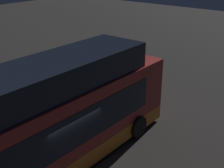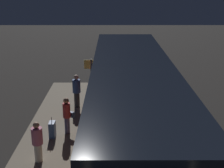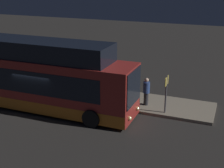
% 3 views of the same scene
% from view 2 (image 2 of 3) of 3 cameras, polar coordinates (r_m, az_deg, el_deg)
% --- Properties ---
extents(bus_lead, '(12.45, 2.85, 4.31)m').
position_cam_2_polar(bus_lead, '(10.35, 3.40, -8.48)').
color(bus_lead, maroon).
rests_on(bus_lead, ground).
extents(passenger_boarding, '(0.57, 0.57, 1.78)m').
position_cam_2_polar(passenger_boarding, '(16.57, -6.50, -1.06)').
color(passenger_boarding, '#2D2D33').
rests_on(passenger_boarding, platform).
extents(passenger_waiting, '(0.58, 0.54, 1.66)m').
position_cam_2_polar(passenger_waiting, '(13.79, -8.23, -5.45)').
color(passenger_waiting, '#4C476B').
rests_on(passenger_waiting, platform).
extents(passenger_with_bags, '(0.63, 0.48, 1.60)m').
position_cam_2_polar(passenger_with_bags, '(11.94, -13.48, -10.03)').
color(passenger_with_bags, silver).
rests_on(passenger_with_bags, platform).
extents(suitcase, '(0.43, 0.25, 0.94)m').
position_cam_2_polar(suitcase, '(13.76, -10.87, -8.19)').
color(suitcase, '#334C7F').
rests_on(suitcase, platform).
extents(sign_post, '(0.10, 0.80, 2.28)m').
position_cam_2_polar(sign_post, '(17.66, -3.78, 2.07)').
color(sign_post, '#4C4C51').
rests_on(sign_post, platform).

